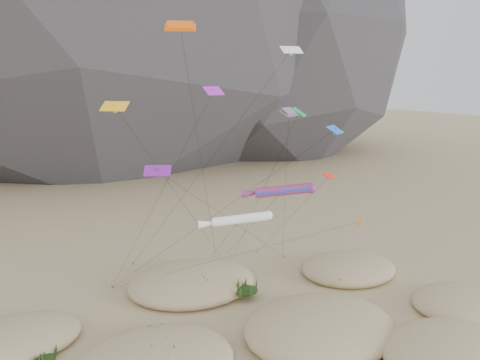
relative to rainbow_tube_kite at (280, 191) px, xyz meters
name	(u,v)px	position (x,y,z in m)	size (l,w,h in m)	color
dunes	(270,337)	(-5.10, -7.21, -11.30)	(51.53, 36.94, 3.48)	#CCB789
dune_grass	(280,339)	(-4.61, -8.15, -11.10)	(40.79, 28.20, 1.47)	black
kite_stakes	(217,261)	(-1.92, 12.41, -11.80)	(26.89, 6.35, 0.30)	#3F2D1E
rainbow_tube_kite	(280,191)	(0.00, 0.00, 0.00)	(7.21, 16.40, 12.82)	#FF1A1F
white_tube_kite	(237,220)	(-7.09, -4.61, -0.85)	(7.10, 18.26, 11.77)	white
orange_parafoil	(181,30)	(-9.71, 1.57, 15.46)	(9.26, 11.56, 28.25)	#F05C0C
multi_parafoil	(289,114)	(1.04, 0.37, 7.72)	(7.27, 11.61, 20.36)	red
delta_kites	(257,135)	(-2.59, 0.30, 5.82)	(26.26, 22.90, 26.34)	yellow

